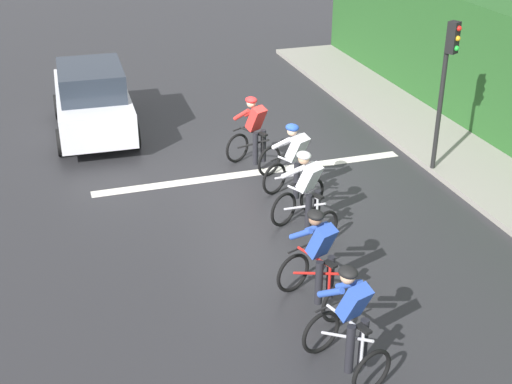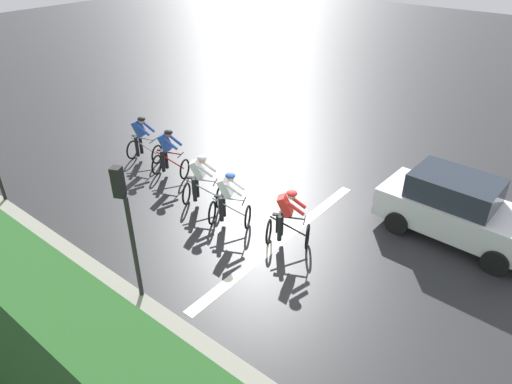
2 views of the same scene
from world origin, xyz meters
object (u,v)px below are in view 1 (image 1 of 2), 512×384
(cyclist_lead, at_px, (349,326))
(cyclist_second, at_px, (318,263))
(cyclist_trailing, at_px, (254,136))
(car_white, at_px, (93,100))
(traffic_light_near_crossing, at_px, (446,76))
(cyclist_mid, at_px, (306,197))
(cyclist_fourth, at_px, (295,166))

(cyclist_lead, height_order, cyclist_second, same)
(cyclist_second, xyz_separation_m, cyclist_trailing, (-0.64, -5.22, 0.00))
(cyclist_lead, xyz_separation_m, cyclist_trailing, (-0.83, -6.78, 0.00))
(car_white, bearing_deg, cyclist_second, 106.32)
(car_white, bearing_deg, cyclist_trailing, 133.78)
(car_white, bearing_deg, traffic_light_near_crossing, 145.50)
(cyclist_second, distance_m, cyclist_mid, 2.21)
(cyclist_mid, xyz_separation_m, traffic_light_near_crossing, (-3.70, -1.67, 1.43))
(cyclist_mid, distance_m, car_white, 7.08)
(cyclist_lead, distance_m, cyclist_trailing, 6.83)
(cyclist_second, xyz_separation_m, cyclist_fourth, (-0.92, -3.44, 0.00))
(traffic_light_near_crossing, bearing_deg, car_white, -34.50)
(cyclist_lead, bearing_deg, car_white, -77.14)
(cyclist_fourth, distance_m, car_white, 6.07)
(cyclist_second, bearing_deg, cyclist_fourth, -104.91)
(cyclist_second, xyz_separation_m, cyclist_mid, (-0.64, -2.12, 0.00))
(cyclist_second, distance_m, cyclist_trailing, 5.26)
(cyclist_lead, distance_m, cyclist_second, 1.57)
(cyclist_lead, relative_size, cyclist_second, 1.00)
(cyclist_trailing, relative_size, traffic_light_near_crossing, 0.50)
(cyclist_fourth, height_order, traffic_light_near_crossing, traffic_light_near_crossing)
(cyclist_lead, relative_size, traffic_light_near_crossing, 0.50)
(cyclist_lead, height_order, car_white, car_white)
(cyclist_fourth, height_order, car_white, car_white)
(cyclist_lead, bearing_deg, cyclist_mid, -102.71)
(cyclist_fourth, relative_size, cyclist_trailing, 1.00)
(cyclist_lead, distance_m, cyclist_fourth, 5.12)
(cyclist_mid, relative_size, traffic_light_near_crossing, 0.50)
(cyclist_lead, distance_m, traffic_light_near_crossing, 7.15)
(cyclist_second, bearing_deg, cyclist_mid, -106.86)
(cyclist_second, height_order, traffic_light_near_crossing, traffic_light_near_crossing)
(cyclist_second, relative_size, cyclist_trailing, 1.00)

